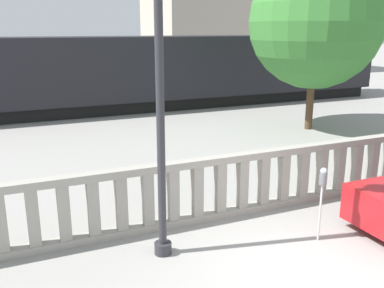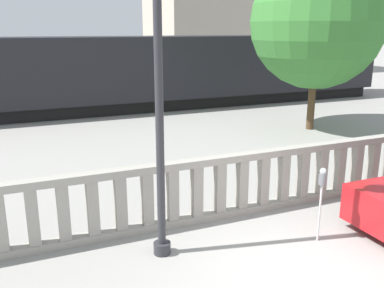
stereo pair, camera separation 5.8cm
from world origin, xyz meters
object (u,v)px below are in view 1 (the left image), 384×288
object	(u,v)px
lamppost	(159,25)
train_near	(157,71)
tree_left	(316,22)
parking_meter	(322,184)

from	to	relation	value
lamppost	train_near	distance (m)	14.07
train_near	tree_left	bearing A→B (deg)	-60.37
parking_meter	train_near	xyz separation A→B (m)	(1.74, 13.85, 0.69)
tree_left	parking_meter	bearing A→B (deg)	-127.13
parking_meter	tree_left	distance (m)	9.54
lamppost	tree_left	xyz separation A→B (m)	(8.23, 6.59, 0.16)
lamppost	train_near	bearing A→B (deg)	71.23
lamppost	parking_meter	distance (m)	3.89
parking_meter	tree_left	world-z (taller)	tree_left
train_near	tree_left	size ratio (longest dim) A/B	3.84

